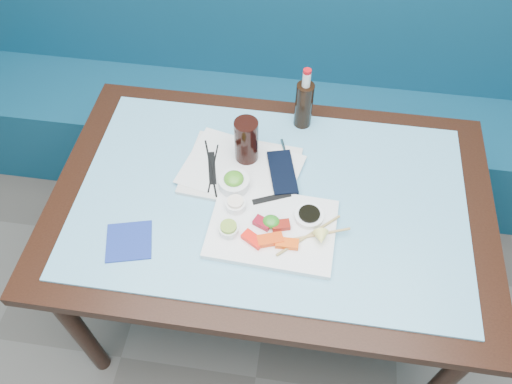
# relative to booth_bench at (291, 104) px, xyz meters

# --- Properties ---
(booth_bench) EXTENTS (3.00, 0.56, 1.17)m
(booth_bench) POSITION_rel_booth_bench_xyz_m (0.00, 0.00, 0.00)
(booth_bench) COLOR navy
(booth_bench) RESTS_ON ground
(dining_table) EXTENTS (1.40, 0.90, 0.75)m
(dining_table) POSITION_rel_booth_bench_xyz_m (0.00, -0.84, 0.29)
(dining_table) COLOR black
(dining_table) RESTS_ON ground
(glass_top) EXTENTS (1.22, 0.76, 0.01)m
(glass_top) POSITION_rel_booth_bench_xyz_m (0.00, -0.84, 0.38)
(glass_top) COLOR #65AACB
(glass_top) RESTS_ON dining_table
(sashimi_plate) EXTENTS (0.39, 0.28, 0.02)m
(sashimi_plate) POSITION_rel_booth_bench_xyz_m (0.02, -0.96, 0.39)
(sashimi_plate) COLOR white
(sashimi_plate) RESTS_ON glass_top
(salmon_left) EXTENTS (0.08, 0.06, 0.02)m
(salmon_left) POSITION_rel_booth_bench_xyz_m (-0.03, -1.02, 0.41)
(salmon_left) COLOR #FF170A
(salmon_left) RESTS_ON sashimi_plate
(salmon_mid) EXTENTS (0.08, 0.06, 0.02)m
(salmon_mid) POSITION_rel_booth_bench_xyz_m (0.02, -1.01, 0.41)
(salmon_mid) COLOR #F03E09
(salmon_mid) RESTS_ON sashimi_plate
(salmon_right) EXTENTS (0.07, 0.03, 0.02)m
(salmon_right) POSITION_rel_booth_bench_xyz_m (0.07, -1.02, 0.41)
(salmon_right) COLOR #FC4E0A
(salmon_right) RESTS_ON sashimi_plate
(tuna_left) EXTENTS (0.06, 0.05, 0.02)m
(tuna_left) POSITION_rel_booth_bench_xyz_m (-0.01, -0.96, 0.41)
(tuna_left) COLOR maroon
(tuna_left) RESTS_ON sashimi_plate
(tuna_right) EXTENTS (0.06, 0.05, 0.02)m
(tuna_right) POSITION_rel_booth_bench_xyz_m (0.04, -0.96, 0.41)
(tuna_right) COLOR maroon
(tuna_right) RESTS_ON sashimi_plate
(seaweed_garnish) EXTENTS (0.07, 0.06, 0.03)m
(seaweed_garnish) POSITION_rel_booth_bench_xyz_m (0.01, -0.95, 0.42)
(seaweed_garnish) COLOR #2A821E
(seaweed_garnish) RESTS_ON sashimi_plate
(ramekin_wasabi) EXTENTS (0.07, 0.07, 0.02)m
(ramekin_wasabi) POSITION_rel_booth_bench_xyz_m (-0.11, -1.00, 0.41)
(ramekin_wasabi) COLOR white
(ramekin_wasabi) RESTS_ON sashimi_plate
(wasabi_fill) EXTENTS (0.05, 0.05, 0.01)m
(wasabi_fill) POSITION_rel_booth_bench_xyz_m (-0.11, -1.00, 0.43)
(wasabi_fill) COLOR #7EA435
(wasabi_fill) RESTS_ON ramekin_wasabi
(ramekin_ginger) EXTENTS (0.07, 0.07, 0.03)m
(ramekin_ginger) POSITION_rel_booth_bench_xyz_m (-0.10, -0.91, 0.42)
(ramekin_ginger) COLOR white
(ramekin_ginger) RESTS_ON sashimi_plate
(ginger_fill) EXTENTS (0.05, 0.05, 0.01)m
(ginger_fill) POSITION_rel_booth_bench_xyz_m (-0.10, -0.91, 0.43)
(ginger_fill) COLOR #FAE6CD
(ginger_fill) RESTS_ON ramekin_ginger
(soy_dish) EXTENTS (0.11, 0.11, 0.02)m
(soy_dish) POSITION_rel_booth_bench_xyz_m (0.12, -0.91, 0.41)
(soy_dish) COLOR white
(soy_dish) RESTS_ON sashimi_plate
(soy_fill) EXTENTS (0.08, 0.08, 0.01)m
(soy_fill) POSITION_rel_booth_bench_xyz_m (0.12, -0.91, 0.42)
(soy_fill) COLOR black
(soy_fill) RESTS_ON soy_dish
(lemon_wedge) EXTENTS (0.05, 0.04, 0.05)m
(lemon_wedge) POSITION_rel_booth_bench_xyz_m (0.16, -0.99, 0.43)
(lemon_wedge) COLOR #FFFA78
(lemon_wedge) RESTS_ON sashimi_plate
(chopstick_sleeve) EXTENTS (0.12, 0.07, 0.00)m
(chopstick_sleeve) POSITION_rel_booth_bench_xyz_m (0.00, -0.86, 0.40)
(chopstick_sleeve) COLOR black
(chopstick_sleeve) RESTS_ON sashimi_plate
(wooden_chopstick_a) EXTENTS (0.18, 0.17, 0.01)m
(wooden_chopstick_a) POSITION_rel_booth_bench_xyz_m (0.13, -0.98, 0.41)
(wooden_chopstick_a) COLOR #A0884B
(wooden_chopstick_a) RESTS_ON sashimi_plate
(wooden_chopstick_b) EXTENTS (0.22, 0.09, 0.01)m
(wooden_chopstick_b) POSITION_rel_booth_bench_xyz_m (0.14, -0.98, 0.41)
(wooden_chopstick_b) COLOR tan
(wooden_chopstick_b) RESTS_ON sashimi_plate
(serving_tray) EXTENTS (0.38, 0.30, 0.01)m
(serving_tray) POSITION_rel_booth_bench_xyz_m (-0.11, -0.75, 0.39)
(serving_tray) COLOR silver
(serving_tray) RESTS_ON glass_top
(paper_placemat) EXTENTS (0.42, 0.34, 0.00)m
(paper_placemat) POSITION_rel_booth_bench_xyz_m (-0.11, -0.75, 0.40)
(paper_placemat) COLOR silver
(paper_placemat) RESTS_ON serving_tray
(seaweed_bowl) EXTENTS (0.13, 0.13, 0.04)m
(seaweed_bowl) POSITION_rel_booth_bench_xyz_m (-0.12, -0.83, 0.42)
(seaweed_bowl) COLOR white
(seaweed_bowl) RESTS_ON serving_tray
(seaweed_salad) EXTENTS (0.08, 0.08, 0.03)m
(seaweed_salad) POSITION_rel_booth_bench_xyz_m (-0.12, -0.83, 0.44)
(seaweed_salad) COLOR #439021
(seaweed_salad) RESTS_ON seaweed_bowl
(cola_glass) EXTENTS (0.10, 0.10, 0.16)m
(cola_glass) POSITION_rel_booth_bench_xyz_m (-0.10, -0.70, 0.48)
(cola_glass) COLOR black
(cola_glass) RESTS_ON serving_tray
(navy_pouch) EXTENTS (0.12, 0.19, 0.01)m
(navy_pouch) POSITION_rel_booth_bench_xyz_m (0.02, -0.75, 0.40)
(navy_pouch) COLOR black
(navy_pouch) RESTS_ON serving_tray
(fork) EXTENTS (0.03, 0.08, 0.01)m
(fork) POSITION_rel_booth_bench_xyz_m (0.02, -0.65, 0.40)
(fork) COLOR silver
(fork) RESTS_ON serving_tray
(black_chopstick_a) EXTENTS (0.09, 0.23, 0.01)m
(black_chopstick_a) POSITION_rel_booth_bench_xyz_m (-0.21, -0.76, 0.40)
(black_chopstick_a) COLOR black
(black_chopstick_a) RESTS_ON serving_tray
(black_chopstick_b) EXTENTS (0.01, 0.20, 0.01)m
(black_chopstick_b) POSITION_rel_booth_bench_xyz_m (-0.20, -0.76, 0.40)
(black_chopstick_b) COLOR black
(black_chopstick_b) RESTS_ON serving_tray
(tray_sleeve) EXTENTS (0.06, 0.14, 0.00)m
(tray_sleeve) POSITION_rel_booth_bench_xyz_m (-0.21, -0.76, 0.40)
(tray_sleeve) COLOR black
(tray_sleeve) RESTS_ON serving_tray
(cola_bottle_body) EXTENTS (0.08, 0.08, 0.17)m
(cola_bottle_body) POSITION_rel_booth_bench_xyz_m (0.07, -0.50, 0.47)
(cola_bottle_body) COLOR black
(cola_bottle_body) RESTS_ON glass_top
(cola_bottle_neck) EXTENTS (0.03, 0.03, 0.05)m
(cola_bottle_neck) POSITION_rel_booth_bench_xyz_m (0.07, -0.50, 0.58)
(cola_bottle_neck) COLOR white
(cola_bottle_neck) RESTS_ON cola_bottle_body
(cola_bottle_cap) EXTENTS (0.03, 0.03, 0.01)m
(cola_bottle_cap) POSITION_rel_booth_bench_xyz_m (0.07, -0.50, 0.62)
(cola_bottle_cap) COLOR red
(cola_bottle_cap) RESTS_ON cola_bottle_neck
(blue_napkin) EXTENTS (0.16, 0.16, 0.01)m
(blue_napkin) POSITION_rel_booth_bench_xyz_m (-0.40, -1.06, 0.39)
(blue_napkin) COLOR navy
(blue_napkin) RESTS_ON glass_top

